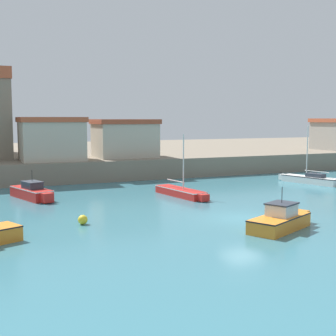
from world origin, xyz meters
The scene contains 9 objects.
ground_plane centered at (0.00, 0.00, 0.00)m, with size 200.00×200.00×0.00m, color teal.
quay_seawall centered at (0.00, 39.48, 1.04)m, with size 120.00×40.00×2.09m, color gray.
sailboat_white_0 centered at (14.71, 11.20, 0.43)m, with size 3.00×6.36×5.58m.
sailboat_red_2 centered at (0.03, 9.19, 0.36)m, with size 2.30×6.31×5.05m.
motorboat_orange_3 centered at (0.48, -3.38, 0.55)m, with size 5.30×3.56×2.43m.
motorboat_red_4 centered at (-11.27, 12.72, 0.54)m, with size 2.91×5.54×2.30m.
mooring_buoy centered at (-9.63, 2.29, 0.29)m, with size 0.58×0.58×0.58m, color yellow.
harbor_shed_near_wharf centered at (0.00, 23.93, 4.17)m, with size 6.60×5.43×4.12m.
harbor_shed_far_end centered at (-8.00, 23.04, 4.28)m, with size 6.34×5.51×4.35m.
Camera 1 is at (-15.72, -24.87, 6.30)m, focal length 50.00 mm.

